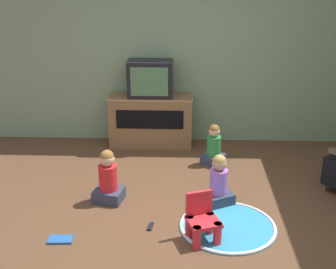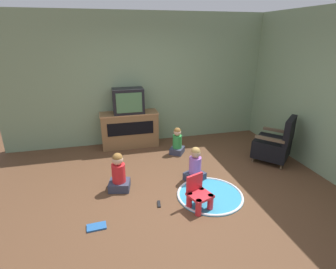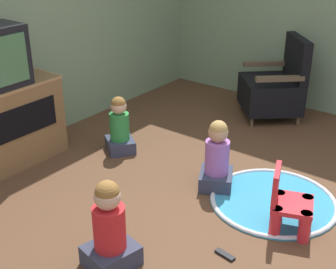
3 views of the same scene
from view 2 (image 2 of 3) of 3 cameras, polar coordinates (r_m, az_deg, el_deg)
The scene contains 12 objects.
ground_plane at distance 4.14m, azimuth 1.20°, elevation -13.26°, with size 30.00×30.00×0.00m, color brown.
wall_back at distance 5.83m, azimuth -6.05°, elevation 11.65°, with size 5.79×0.12×2.77m.
tv_cabinet at distance 5.76m, azimuth -8.32°, elevation 1.21°, with size 1.23×0.44×0.76m.
television at distance 5.56m, azimuth -8.64°, elevation 7.25°, with size 0.64×0.36×0.52m.
black_armchair at distance 5.42m, azimuth 22.16°, elevation -2.05°, with size 0.87×0.87×0.91m.
yellow_kid_chair at distance 3.82m, azimuth 6.71°, elevation -13.15°, with size 0.38×0.37×0.49m.
play_mat at distance 4.19m, azimuth 9.10°, elevation -12.87°, with size 1.02×1.02×0.04m.
child_watching_left at distance 4.44m, azimuth 5.91°, elevation -6.86°, with size 0.40×0.38×0.61m.
child_watching_center at distance 4.23m, azimuth -10.68°, elevation -8.44°, with size 0.37×0.34×0.63m.
child_watching_right at distance 5.39m, azimuth 2.02°, elevation -1.72°, with size 0.37×0.38×0.56m.
book at distance 3.69m, azimuth -15.29°, elevation -18.80°, with size 0.25×0.16×0.02m.
remote_control at distance 3.96m, azimuth -1.98°, elevation -14.89°, with size 0.07×0.15×0.02m.
Camera 2 is at (-0.91, -3.29, 2.34)m, focal length 28.00 mm.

